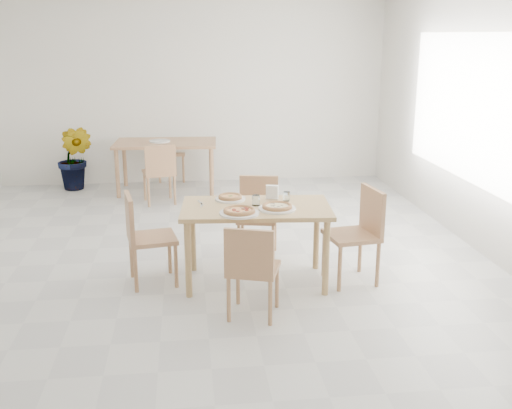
{
  "coord_description": "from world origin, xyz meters",
  "views": [
    {
      "loc": [
        -0.13,
        -5.94,
        2.28
      ],
      "look_at": [
        0.5,
        -0.68,
        0.77
      ],
      "focal_mm": 42.0,
      "sensor_mm": 36.0,
      "label": 1
    }
  ],
  "objects": [
    {
      "name": "chair_north",
      "position": [
        0.61,
        0.08,
        0.48
      ],
      "size": [
        0.49,
        0.49,
        0.84
      ],
      "rotation": [
        0.0,
        0.0,
        -0.2
      ],
      "color": "#A77653",
      "rests_on": "ground"
    },
    {
      "name": "second_table",
      "position": [
        -0.43,
        2.9,
        0.67
      ],
      "size": [
        1.53,
        0.93,
        0.75
      ],
      "rotation": [
        0.0,
        0.0,
        -0.05
      ],
      "color": "#A77653",
      "rests_on": "ground"
    },
    {
      "name": "pizza_margherita",
      "position": [
        0.28,
        -0.43,
        0.78
      ],
      "size": [
        0.3,
        0.3,
        0.03
      ],
      "rotation": [
        0.0,
        0.0,
        -0.38
      ],
      "color": "tan",
      "rests_on": "plate_margherita"
    },
    {
      "name": "tumbler_b",
      "position": [
        0.81,
        -0.53,
        0.79
      ],
      "size": [
        0.07,
        0.07,
        0.09
      ],
      "primitive_type": "cylinder",
      "color": "white",
      "rests_on": "main_table"
    },
    {
      "name": "tumbler_a",
      "position": [
        0.5,
        -0.65,
        0.8
      ],
      "size": [
        0.07,
        0.07,
        0.1
      ],
      "primitive_type": "cylinder",
      "color": "white",
      "rests_on": "main_table"
    },
    {
      "name": "chair_back_n",
      "position": [
        -0.36,
        3.69,
        0.51
      ],
      "size": [
        0.45,
        0.45,
        0.89
      ],
      "rotation": [
        0.0,
        0.0,
        -0.03
      ],
      "color": "#A77653",
      "rests_on": "ground"
    },
    {
      "name": "room",
      "position": [
        2.98,
        0.3,
        1.5
      ],
      "size": [
        7.28,
        7.0,
        7.0
      ],
      "color": "beige",
      "rests_on": "ground"
    },
    {
      "name": "chair_east",
      "position": [
        1.47,
        -0.75,
        0.52
      ],
      "size": [
        0.51,
        0.51,
        0.9
      ],
      "rotation": [
        0.0,
        0.0,
        -1.42
      ],
      "color": "#A77653",
      "rests_on": "ground"
    },
    {
      "name": "plate_mushroom",
      "position": [
        0.67,
        -0.81,
        0.76
      ],
      "size": [
        0.34,
        0.34,
        0.02
      ],
      "primitive_type": "cylinder",
      "color": "white",
      "rests_on": "main_table"
    },
    {
      "name": "plate_margherita",
      "position": [
        0.28,
        -0.43,
        0.76
      ],
      "size": [
        0.29,
        0.29,
        0.02
      ],
      "primitive_type": "cylinder",
      "color": "white",
      "rests_on": "main_table"
    },
    {
      "name": "chair_west",
      "position": [
        -0.55,
        -0.59,
        0.51
      ],
      "size": [
        0.5,
        0.5,
        0.87
      ],
      "rotation": [
        0.0,
        0.0,
        1.75
      ],
      "color": "#A77653",
      "rests_on": "ground"
    },
    {
      "name": "chair_back_s",
      "position": [
        -0.5,
        2.18,
        0.49
      ],
      "size": [
        0.49,
        0.49,
        0.85
      ],
      "rotation": [
        0.0,
        0.0,
        3.34
      ],
      "color": "#A77653",
      "rests_on": "ground"
    },
    {
      "name": "potted_plant",
      "position": [
        -1.79,
        3.15,
        0.49
      ],
      "size": [
        0.64,
        0.57,
        0.97
      ],
      "primitive_type": "imported",
      "rotation": [
        0.0,
        0.0,
        -0.31
      ],
      "color": "#276B20",
      "rests_on": "ground"
    },
    {
      "name": "plate_empty",
      "position": [
        -0.52,
        2.91,
        0.76
      ],
      "size": [
        0.31,
        0.31,
        0.02
      ],
      "primitive_type": "cylinder",
      "color": "white",
      "rests_on": "second_table"
    },
    {
      "name": "pizza_pepperoni",
      "position": [
        0.32,
        -0.91,
        0.78
      ],
      "size": [
        0.36,
        0.36,
        0.03
      ],
      "rotation": [
        0.0,
        0.0,
        0.33
      ],
      "color": "tan",
      "rests_on": "plate_pepperoni"
    },
    {
      "name": "plate_pepperoni",
      "position": [
        0.32,
        -0.91,
        0.76
      ],
      "size": [
        0.35,
        0.35,
        0.02
      ],
      "primitive_type": "cylinder",
      "color": "white",
      "rests_on": "main_table"
    },
    {
      "name": "fork_a",
      "position": [
        -0.0,
        -0.58,
        0.75
      ],
      "size": [
        0.03,
        0.17,
        0.01
      ],
      "primitive_type": "cube",
      "rotation": [
        0.0,
        0.0,
        -0.06
      ],
      "color": "silver",
      "rests_on": "main_table"
    },
    {
      "name": "napkin_holder",
      "position": [
        0.68,
        -0.47,
        0.82
      ],
      "size": [
        0.14,
        0.09,
        0.14
      ],
      "rotation": [
        0.0,
        0.0,
        -0.27
      ],
      "color": "silver",
      "rests_on": "main_table"
    },
    {
      "name": "pizza_mushroom",
      "position": [
        0.67,
        -0.81,
        0.78
      ],
      "size": [
        0.28,
        0.28,
        0.03
      ],
      "rotation": [
        0.0,
        0.0,
        0.03
      ],
      "color": "tan",
      "rests_on": "plate_mushroom"
    },
    {
      "name": "chair_south",
      "position": [
        0.37,
        -1.44,
        0.47
      ],
      "size": [
        0.5,
        0.5,
        0.81
      ],
      "rotation": [
        0.0,
        0.0,
        2.83
      ],
      "color": "#A77653",
      "rests_on": "ground"
    },
    {
      "name": "main_table",
      "position": [
        0.5,
        -0.68,
        0.66
      ],
      "size": [
        1.43,
        0.88,
        0.75
      ],
      "rotation": [
        0.0,
        0.0,
        -0.08
      ],
      "color": "tan",
      "rests_on": "ground"
    },
    {
      "name": "fork_b",
      "position": [
        -0.01,
        -0.52,
        0.75
      ],
      "size": [
        0.06,
        0.2,
        0.01
      ],
      "primitive_type": "cube",
      "rotation": [
        0.0,
        0.0,
        0.22
      ],
      "color": "silver",
      "rests_on": "main_table"
    }
  ]
}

